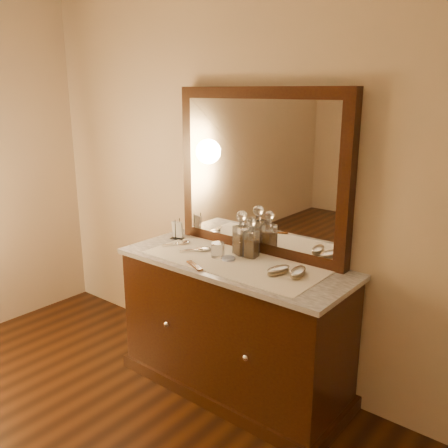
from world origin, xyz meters
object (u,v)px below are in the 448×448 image
at_px(comb, 195,265).
at_px(brush_near, 278,270).
at_px(mirror_frame, 260,172).
at_px(napkin_rack, 178,231).
at_px(dresser_cabinet, 234,328).
at_px(decanter_left, 242,238).
at_px(decanter_right, 251,242).
at_px(hand_mirror_inner, 201,249).
at_px(hand_mirror_outer, 181,243).
at_px(pin_dish, 229,258).
at_px(brush_far, 298,272).

relative_size(comb, brush_near, 0.99).
distance_m(mirror_frame, napkin_rack, 0.74).
distance_m(dresser_cabinet, decanter_left, 0.56).
distance_m(dresser_cabinet, brush_near, 0.57).
distance_m(comb, decanter_right, 0.38).
relative_size(dresser_cabinet, decanter_left, 5.07).
relative_size(napkin_rack, hand_mirror_inner, 0.72).
bearing_deg(hand_mirror_outer, napkin_rack, 142.62).
bearing_deg(decanter_left, hand_mirror_inner, -155.35).
bearing_deg(mirror_frame, pin_dish, -97.90).
distance_m(decanter_right, brush_far, 0.40).
bearing_deg(pin_dish, brush_near, -1.35).
bearing_deg(dresser_cabinet, brush_far, 2.30).
distance_m(pin_dish, hand_mirror_inner, 0.24).
relative_size(comb, decanter_right, 0.66).
xyz_separation_m(pin_dish, brush_far, (0.46, 0.03, 0.02)).
bearing_deg(decanter_right, mirror_frame, 106.78).
height_order(comb, brush_near, brush_near).
bearing_deg(decanter_left, brush_near, -21.24).
bearing_deg(napkin_rack, hand_mirror_inner, -18.19).
height_order(comb, decanter_right, decanter_right).
xyz_separation_m(brush_near, hand_mirror_inner, (-0.60, 0.03, -0.01)).
distance_m(napkin_rack, decanter_right, 0.61).
xyz_separation_m(decanter_left, hand_mirror_outer, (-0.43, -0.09, -0.10)).
bearing_deg(hand_mirror_inner, napkin_rack, 161.81).
bearing_deg(decanter_left, napkin_rack, -178.59).
relative_size(mirror_frame, decanter_left, 4.35).
bearing_deg(napkin_rack, pin_dish, -12.32).
bearing_deg(hand_mirror_inner, pin_dish, -4.77).
distance_m(decanter_left, hand_mirror_inner, 0.28).
xyz_separation_m(dresser_cabinet, hand_mirror_inner, (-0.28, 0.01, 0.45)).
bearing_deg(comb, hand_mirror_outer, 168.06).
relative_size(mirror_frame, hand_mirror_inner, 6.20).
bearing_deg(dresser_cabinet, decanter_right, 69.47).
height_order(decanter_left, brush_far, decanter_left).
relative_size(napkin_rack, decanter_left, 0.50).
relative_size(napkin_rack, hand_mirror_outer, 0.71).
bearing_deg(decanter_right, pin_dish, -122.14).
distance_m(napkin_rack, hand_mirror_inner, 0.31).
bearing_deg(decanter_right, decanter_left, 173.89).
relative_size(napkin_rack, brush_near, 0.83).
bearing_deg(comb, pin_dish, 91.81).
bearing_deg(brush_near, brush_far, 20.60).
height_order(pin_dish, brush_far, brush_far).
xyz_separation_m(mirror_frame, brush_near, (0.32, -0.27, -0.47)).
bearing_deg(hand_mirror_outer, brush_far, -0.52).
xyz_separation_m(decanter_left, brush_far, (0.46, -0.10, -0.08)).
bearing_deg(decanter_right, comb, -115.69).
bearing_deg(hand_mirror_inner, brush_near, -2.73).
bearing_deg(decanter_left, mirror_frame, 74.10).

